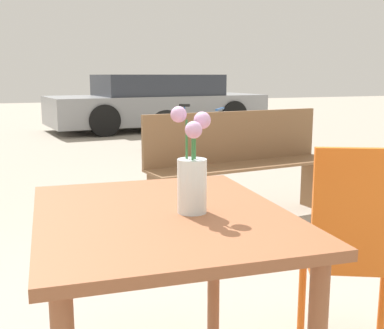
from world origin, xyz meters
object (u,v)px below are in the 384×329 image
at_px(flower_vase, 192,178).
at_px(bicycle, 195,129).
at_px(table_front, 162,246).
at_px(parked_car, 158,103).
at_px(bench_middle, 240,161).
at_px(cafe_chair, 361,244).

xyz_separation_m(flower_vase, bicycle, (2.23, 5.50, -0.51)).
relative_size(table_front, parked_car, 0.20).
relative_size(bench_middle, bicycle, 1.35).
bearing_deg(flower_vase, table_front, 152.16).
bearing_deg(bicycle, flower_vase, -112.03).
distance_m(cafe_chair, bench_middle, 2.08).
relative_size(flower_vase, parked_car, 0.07).
height_order(table_front, bench_middle, bench_middle).
relative_size(cafe_chair, bicycle, 0.75).
height_order(bench_middle, bicycle, bench_middle).
xyz_separation_m(bicycle, parked_car, (0.38, 3.06, 0.23)).
bearing_deg(bench_middle, flower_vase, -120.81).
bearing_deg(flower_vase, parked_car, 73.04).
bearing_deg(bench_middle, parked_car, 77.98).
xyz_separation_m(table_front, bicycle, (2.31, 5.46, -0.30)).
bearing_deg(table_front, bench_middle, 56.97).
bearing_deg(bench_middle, bicycle, 73.80).
distance_m(flower_vase, cafe_chair, 0.76).
xyz_separation_m(cafe_chair, bench_middle, (0.53, 2.00, -0.06)).
xyz_separation_m(flower_vase, parked_car, (2.61, 8.56, -0.28)).
xyz_separation_m(flower_vase, cafe_chair, (0.69, 0.05, -0.32)).
bearing_deg(cafe_chair, flower_vase, -175.92).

